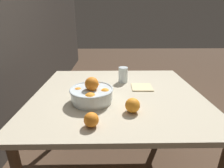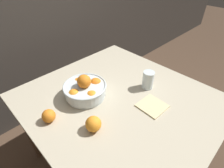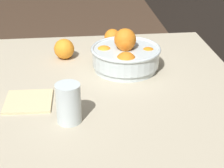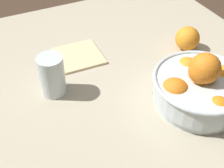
# 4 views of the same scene
# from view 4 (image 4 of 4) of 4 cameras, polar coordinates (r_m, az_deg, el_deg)

# --- Properties ---
(dining_table) EXTENTS (1.06, 1.15, 0.71)m
(dining_table) POSITION_cam_4_polar(r_m,az_deg,el_deg) (1.01, 2.61, -2.63)
(dining_table) COLOR #B7AD93
(dining_table) RESTS_ON ground_plane
(fruit_bowl) EXTENTS (0.27, 0.27, 0.16)m
(fruit_bowl) POSITION_cam_4_polar(r_m,az_deg,el_deg) (0.89, 15.77, -0.52)
(fruit_bowl) COLOR silver
(fruit_bowl) RESTS_ON dining_table
(juice_glass) EXTENTS (0.07, 0.07, 0.12)m
(juice_glass) POSITION_cam_4_polar(r_m,az_deg,el_deg) (0.91, -10.88, 1.17)
(juice_glass) COLOR #F4A314
(juice_glass) RESTS_ON dining_table
(orange_loose_near_bowl) EXTENTS (0.08, 0.08, 0.08)m
(orange_loose_near_bowl) POSITION_cam_4_polar(r_m,az_deg,el_deg) (1.11, 13.62, 8.10)
(orange_loose_near_bowl) COLOR orange
(orange_loose_near_bowl) RESTS_ON dining_table
(napkin) EXTENTS (0.16, 0.16, 0.01)m
(napkin) POSITION_cam_4_polar(r_m,az_deg,el_deg) (1.07, -6.13, 5.14)
(napkin) COLOR beige
(napkin) RESTS_ON dining_table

